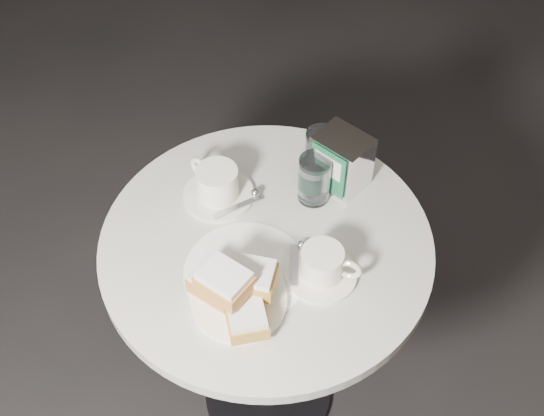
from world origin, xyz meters
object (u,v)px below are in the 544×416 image
at_px(water_glass_left, 320,153).
at_px(napkin_dispenser, 341,161).
at_px(coffee_cup_right, 323,266).
at_px(coffee_cup_left, 217,185).
at_px(water_glass_right, 314,179).
at_px(beignet_plate, 236,292).
at_px(cafe_table, 267,292).

xyz_separation_m(water_glass_left, napkin_dispenser, (0.05, -0.00, 0.01)).
relative_size(coffee_cup_right, water_glass_left, 1.65).
distance_m(coffee_cup_left, water_glass_right, 0.21).
bearing_deg(water_glass_right, napkin_dispenser, 74.48).
bearing_deg(coffee_cup_left, coffee_cup_right, 1.84).
height_order(beignet_plate, coffee_cup_right, beignet_plate).
bearing_deg(coffee_cup_right, cafe_table, 158.11).
bearing_deg(coffee_cup_left, water_glass_left, 64.95).
bearing_deg(beignet_plate, water_glass_left, 101.53).
xyz_separation_m(coffee_cup_left, water_glass_left, (0.13, 0.20, 0.02)).
bearing_deg(beignet_plate, napkin_dispenser, 93.71).
xyz_separation_m(cafe_table, water_glass_left, (-0.03, 0.23, 0.25)).
relative_size(cafe_table, coffee_cup_right, 3.97).
relative_size(water_glass_left, water_glass_right, 1.00).
bearing_deg(coffee_cup_right, coffee_cup_left, 152.59).
bearing_deg(coffee_cup_left, beignet_plate, -33.95).
height_order(coffee_cup_right, water_glass_left, water_glass_left).
distance_m(cafe_table, coffee_cup_right, 0.27).
height_order(cafe_table, beignet_plate, beignet_plate).
distance_m(beignet_plate, napkin_dispenser, 0.39).
relative_size(beignet_plate, napkin_dispenser, 1.74).
xyz_separation_m(beignet_plate, water_glass_right, (-0.05, 0.32, 0.01)).
relative_size(beignet_plate, coffee_cup_right, 1.22).
distance_m(coffee_cup_left, napkin_dispenser, 0.27).
height_order(beignet_plate, coffee_cup_left, beignet_plate).
height_order(water_glass_right, napkin_dispenser, napkin_dispenser).
height_order(cafe_table, water_glass_right, water_glass_right).
relative_size(cafe_table, napkin_dispenser, 5.64).
distance_m(water_glass_right, napkin_dispenser, 0.07).
distance_m(coffee_cup_right, water_glass_right, 0.21).
relative_size(cafe_table, beignet_plate, 3.25).
distance_m(beignet_plate, coffee_cup_left, 0.29).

